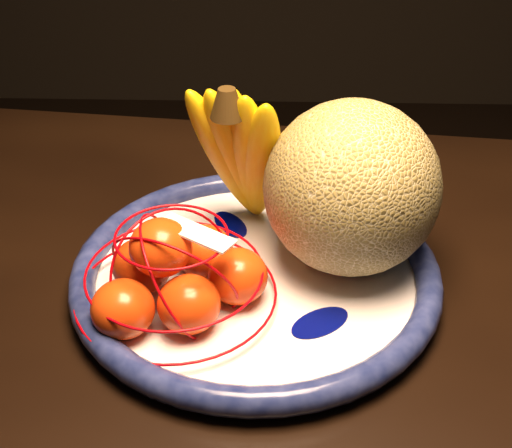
{
  "coord_description": "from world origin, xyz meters",
  "views": [
    {
      "loc": [
        -0.06,
        -0.42,
        1.21
      ],
      "look_at": [
        -0.08,
        0.17,
        0.81
      ],
      "focal_mm": 50.0,
      "sensor_mm": 36.0,
      "label": 1
    }
  ],
  "objects_px": {
    "fruit_bowl": "(256,274)",
    "mandarin_bag": "(176,275)",
    "cantaloupe": "(352,188)",
    "banana_bunch": "(244,151)",
    "dining_table": "(228,388)"
  },
  "relations": [
    {
      "from": "fruit_bowl",
      "to": "mandarin_bag",
      "type": "xyz_separation_m",
      "value": [
        -0.07,
        -0.05,
        0.03
      ]
    },
    {
      "from": "cantaloupe",
      "to": "banana_bunch",
      "type": "relative_size",
      "value": 0.89
    },
    {
      "from": "fruit_bowl",
      "to": "mandarin_bag",
      "type": "relative_size",
      "value": 1.53
    },
    {
      "from": "banana_bunch",
      "to": "mandarin_bag",
      "type": "relative_size",
      "value": 0.8
    },
    {
      "from": "dining_table",
      "to": "cantaloupe",
      "type": "bearing_deg",
      "value": 45.45
    },
    {
      "from": "fruit_bowl",
      "to": "mandarin_bag",
      "type": "bearing_deg",
      "value": -147.57
    },
    {
      "from": "cantaloupe",
      "to": "banana_bunch",
      "type": "bearing_deg",
      "value": 154.23
    },
    {
      "from": "cantaloupe",
      "to": "banana_bunch",
      "type": "xyz_separation_m",
      "value": [
        -0.11,
        0.05,
        0.01
      ]
    },
    {
      "from": "cantaloupe",
      "to": "mandarin_bag",
      "type": "distance_m",
      "value": 0.19
    },
    {
      "from": "cantaloupe",
      "to": "fruit_bowl",
      "type": "bearing_deg",
      "value": -163.27
    },
    {
      "from": "cantaloupe",
      "to": "banana_bunch",
      "type": "height_order",
      "value": "banana_bunch"
    },
    {
      "from": "fruit_bowl",
      "to": "cantaloupe",
      "type": "distance_m",
      "value": 0.13
    },
    {
      "from": "dining_table",
      "to": "cantaloupe",
      "type": "relative_size",
      "value": 8.91
    },
    {
      "from": "cantaloupe",
      "to": "dining_table",
      "type": "bearing_deg",
      "value": -140.72
    },
    {
      "from": "dining_table",
      "to": "banana_bunch",
      "type": "height_order",
      "value": "banana_bunch"
    }
  ]
}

